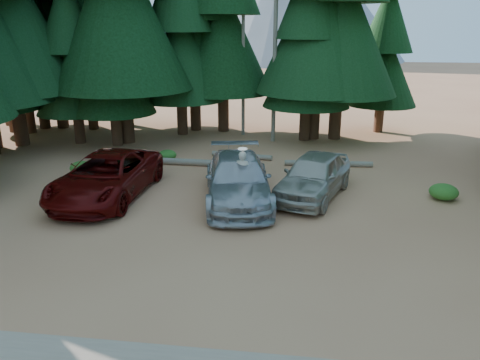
% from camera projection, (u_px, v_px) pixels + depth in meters
% --- Properties ---
extents(ground, '(160.00, 160.00, 0.00)m').
position_uv_depth(ground, '(219.00, 249.00, 14.70)').
color(ground, '#B36D4C').
rests_on(ground, ground).
extents(forest_belt_north, '(36.00, 7.00, 22.00)m').
position_uv_depth(forest_belt_north, '(260.00, 139.00, 28.81)').
color(forest_belt_north, black).
rests_on(forest_belt_north, ground).
extents(snag_front, '(0.24, 0.24, 12.00)m').
position_uv_depth(snag_front, '(275.00, 37.00, 26.35)').
color(snag_front, '#74685C').
rests_on(snag_front, ground).
extents(snag_back, '(0.20, 0.20, 10.00)m').
position_uv_depth(snag_back, '(243.00, 54.00, 28.32)').
color(snag_back, '#74685C').
rests_on(snag_back, ground).
extents(red_pickup, '(3.17, 6.51, 1.78)m').
position_uv_depth(red_pickup, '(106.00, 176.00, 18.82)').
color(red_pickup, '#510706').
rests_on(red_pickup, ground).
extents(silver_minivan_center, '(3.57, 6.51, 1.79)m').
position_uv_depth(silver_minivan_center, '(238.00, 179.00, 18.42)').
color(silver_minivan_center, '#ABACB3').
rests_on(silver_minivan_center, ground).
extents(silver_minivan_right, '(3.67, 5.59, 1.77)m').
position_uv_depth(silver_minivan_right, '(314.00, 176.00, 18.92)').
color(silver_minivan_right, '#AFA99C').
rests_on(silver_minivan_right, ground).
extents(frisbee_player, '(0.72, 0.52, 1.94)m').
position_uv_depth(frisbee_player, '(242.00, 174.00, 17.97)').
color(frisbee_player, beige).
rests_on(frisbee_player, ground).
extents(log_left, '(4.59, 0.47, 0.33)m').
position_uv_depth(log_left, '(201.00, 163.00, 23.25)').
color(log_left, '#74685C').
rests_on(log_left, ground).
extents(log_mid, '(3.26, 0.85, 0.27)m').
position_uv_depth(log_mid, '(242.00, 156.00, 24.61)').
color(log_mid, '#74685C').
rests_on(log_mid, ground).
extents(log_right, '(4.33, 0.54, 0.28)m').
position_uv_depth(log_right, '(328.00, 164.00, 23.19)').
color(log_right, '#74685C').
rests_on(log_right, ground).
extents(shrub_far_left, '(1.04, 1.04, 0.57)m').
position_uv_depth(shrub_far_left, '(81.00, 167.00, 22.05)').
color(shrub_far_left, '#256C20').
rests_on(shrub_far_left, ground).
extents(shrub_left, '(0.82, 0.82, 0.45)m').
position_uv_depth(shrub_left, '(126.00, 156.00, 24.18)').
color(shrub_left, '#256C20').
rests_on(shrub_left, ground).
extents(shrub_center_left, '(0.95, 0.95, 0.52)m').
position_uv_depth(shrub_center_left, '(167.00, 155.00, 24.24)').
color(shrub_center_left, '#256C20').
rests_on(shrub_center_left, ground).
extents(shrub_center_right, '(0.85, 0.85, 0.47)m').
position_uv_depth(shrub_center_right, '(330.00, 170.00, 21.91)').
color(shrub_center_right, '#256C20').
rests_on(shrub_center_right, ground).
extents(shrub_right, '(1.02, 1.02, 0.56)m').
position_uv_depth(shrub_right, '(312.00, 161.00, 23.10)').
color(shrub_right, '#256C20').
rests_on(shrub_right, ground).
extents(shrub_far_right, '(0.99, 0.99, 0.54)m').
position_uv_depth(shrub_far_right, '(333.00, 161.00, 23.06)').
color(shrub_far_right, '#256C20').
rests_on(shrub_far_right, ground).
extents(shrub_edge_east, '(1.13, 1.13, 0.62)m').
position_uv_depth(shrub_edge_east, '(444.00, 192.00, 18.78)').
color(shrub_edge_east, '#256C20').
rests_on(shrub_edge_east, ground).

